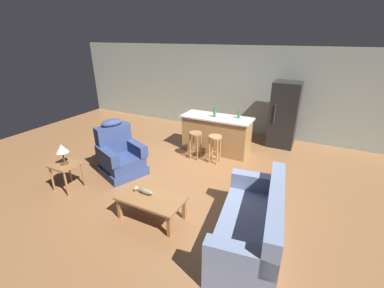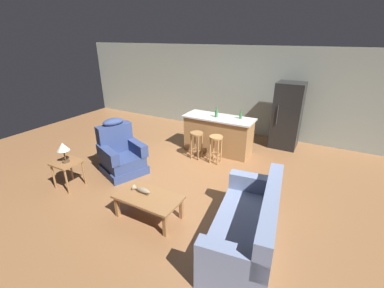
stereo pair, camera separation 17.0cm
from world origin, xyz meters
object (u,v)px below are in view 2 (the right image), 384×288
(end_table, at_px, (67,166))
(table_lamp, at_px, (63,148))
(couch, at_px, (249,227))
(refrigerator, at_px, (287,116))
(fish_figurine, at_px, (142,190))
(bottle_tall_green, at_px, (241,115))
(recliner_near_lamp, at_px, (121,154))
(bar_stool_right, at_px, (216,144))
(coffee_table, at_px, (148,199))
(kitchen_island, at_px, (218,134))
(bar_stool_left, at_px, (197,140))
(bottle_short_amber, at_px, (216,113))

(end_table, distance_m, table_lamp, 0.41)
(couch, relative_size, refrigerator, 1.13)
(fish_figurine, height_order, bottle_tall_green, bottle_tall_green)
(recliner_near_lamp, relative_size, bar_stool_right, 1.76)
(coffee_table, relative_size, fish_figurine, 3.24)
(coffee_table, distance_m, kitchen_island, 3.04)
(recliner_near_lamp, bearing_deg, end_table, -94.32)
(bar_stool_left, bearing_deg, recliner_near_lamp, -129.21)
(couch, height_order, bottle_tall_green, bottle_tall_green)
(recliner_near_lamp, bearing_deg, bar_stool_left, 72.45)
(couch, bearing_deg, recliner_near_lamp, -22.03)
(bottle_short_amber, bearing_deg, couch, -57.67)
(recliner_near_lamp, bearing_deg, bottle_short_amber, 76.63)
(fish_figurine, bearing_deg, refrigerator, 69.70)
(coffee_table, bearing_deg, end_table, -179.95)
(bar_stool_left, distance_m, bar_stool_right, 0.52)
(fish_figurine, xyz_separation_m, kitchen_island, (0.09, 3.00, 0.02))
(couch, bearing_deg, bar_stool_left, -55.48)
(kitchen_island, bearing_deg, bottle_tall_green, 13.98)
(coffee_table, height_order, end_table, end_table)
(recliner_near_lamp, distance_m, kitchen_island, 2.52)
(fish_figurine, bearing_deg, coffee_table, -14.16)
(bar_stool_left, relative_size, bottle_tall_green, 3.02)
(table_lamp, height_order, bottle_short_amber, bottle_short_amber)
(coffee_table, xyz_separation_m, bar_stool_right, (0.15, 2.41, 0.11))
(recliner_near_lamp, bearing_deg, table_lamp, -93.64)
(coffee_table, xyz_separation_m, recliner_near_lamp, (-1.53, 0.99, 0.06))
(fish_figurine, distance_m, bar_stool_right, 2.39)
(recliner_near_lamp, height_order, kitchen_island, recliner_near_lamp)
(bar_stool_left, bearing_deg, fish_figurine, -84.98)
(bar_stool_right, xyz_separation_m, bottle_tall_green, (0.31, 0.76, 0.56))
(recliner_near_lamp, height_order, bottle_tall_green, recliner_near_lamp)
(coffee_table, relative_size, refrigerator, 0.62)
(coffee_table, xyz_separation_m, refrigerator, (1.39, 4.24, 0.52))
(bottle_tall_green, bearing_deg, kitchen_island, -166.02)
(bar_stool_left, xyz_separation_m, bottle_tall_green, (0.83, 0.76, 0.56))
(table_lamp, distance_m, bar_stool_left, 2.95)
(refrigerator, bearing_deg, bottle_short_amber, -140.58)
(bottle_short_amber, bearing_deg, bottle_tall_green, 16.87)
(bottle_tall_green, bearing_deg, coffee_table, -98.15)
(table_lamp, xyz_separation_m, bar_stool_left, (1.63, 2.42, -0.40))
(refrigerator, bearing_deg, bottle_tall_green, -131.19)
(end_table, xyz_separation_m, kitchen_island, (1.94, 3.04, 0.02))
(bottle_tall_green, height_order, bottle_short_amber, bottle_short_amber)
(coffee_table, relative_size, table_lamp, 2.68)
(recliner_near_lamp, relative_size, table_lamp, 2.93)
(bottle_tall_green, xyz_separation_m, bottle_short_amber, (-0.58, -0.18, 0.02))
(end_table, bearing_deg, recliner_near_lamp, 64.02)
(couch, relative_size, bottle_short_amber, 7.38)
(table_lamp, distance_m, bottle_short_amber, 3.55)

